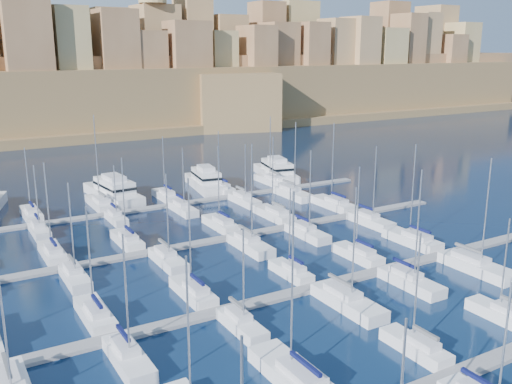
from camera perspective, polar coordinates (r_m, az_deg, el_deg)
ground at (r=79.94m, az=0.30°, el=-6.79°), size 600.00×600.00×0.00m
pontoon_near at (r=56.31m, az=19.06°, el=-17.03°), size 84.00×2.00×0.40m
pontoon_mid_near at (r=70.59m, az=5.34°, el=-9.63°), size 84.00×2.00×0.40m
pontoon_mid_far at (r=88.11m, az=-3.02°, el=-4.64°), size 84.00×2.00×0.40m
pontoon_far at (r=107.29m, az=-8.44°, el=-1.31°), size 84.00×2.00×0.40m
sailboat_2 at (r=52.45m, az=3.92°, el=-17.95°), size 3.25×10.84×17.67m
sailboat_3 at (r=58.94m, az=15.72°, el=-14.68°), size 2.31×7.70×12.39m
sailboat_4 at (r=68.30m, az=23.49°, el=-11.20°), size 2.41×8.05×11.76m
sailboat_13 at (r=65.30m, az=-15.79°, el=-11.69°), size 2.62×8.74×13.09m
sailboat_14 at (r=68.61m, az=-6.29°, el=-9.89°), size 2.61×8.71×14.68m
sailboat_15 at (r=74.16m, az=3.54°, el=-7.95°), size 2.26×7.54×11.95m
sailboat_16 at (r=81.08m, az=10.19°, el=-6.16°), size 2.55×8.49×13.42m
sailboat_17 at (r=88.80m, az=15.38°, el=-4.62°), size 2.98×9.92×15.40m
sailboat_19 at (r=56.36m, az=-12.65°, el=-15.89°), size 2.61×8.69×13.31m
sailboat_20 at (r=60.97m, az=-1.46°, el=-13.08°), size 2.28×7.59×11.65m
sailboat_21 at (r=66.57m, az=9.14°, el=-10.76°), size 3.11×10.37×14.55m
sailboat_22 at (r=73.51m, az=15.18°, el=-8.62°), size 2.74×9.15×15.22m
sailboat_23 at (r=80.96m, az=21.16°, el=-6.94°), size 3.20×10.67×15.65m
sailboat_25 at (r=85.30m, az=-19.66°, el=-5.75°), size 2.63×8.76×13.89m
sailboat_26 at (r=87.68m, az=-12.75°, el=-4.71°), size 2.66×8.85×13.48m
sailboat_27 at (r=93.25m, az=-3.54°, el=-3.22°), size 2.67×8.90×13.84m
sailboat_28 at (r=98.55m, az=1.84°, el=-2.23°), size 2.92×9.72×14.46m
sailboat_29 at (r=105.89m, az=7.75°, el=-1.17°), size 3.01×10.04×15.87m
sailboat_31 at (r=75.94m, az=-17.67°, el=-8.07°), size 2.47×8.22×13.27m
sailboat_32 at (r=78.95m, az=-8.82°, el=-6.68°), size 2.62×8.72×13.05m
sailboat_33 at (r=83.61m, az=-0.62°, el=-5.27°), size 2.90×9.68×16.00m
sailboat_34 at (r=89.22m, az=5.11°, el=-4.07°), size 2.69×8.98×14.08m
sailboat_35 at (r=96.83m, az=11.36°, el=-2.82°), size 2.76×9.21×13.65m
sailboat_37 at (r=106.25m, az=-21.54°, el=-2.03°), size 2.66×8.85×12.55m
sailboat_38 at (r=109.24m, az=-15.28°, el=-1.07°), size 3.11×10.36×17.30m
sailboat_39 at (r=112.18m, az=-9.01°, el=-0.36°), size 2.60×8.65×12.59m
sailboat_40 at (r=116.90m, az=-3.58°, el=0.38°), size 2.63×8.76×12.69m
sailboat_41 at (r=123.42m, az=1.56°, el=1.17°), size 2.98×9.92×14.87m
sailboat_43 at (r=96.54m, az=-20.86°, el=-3.57°), size 2.35×7.84×11.55m
sailboat_44 at (r=99.37m, az=-13.82°, el=-2.54°), size 2.16×7.21×10.19m
sailboat_45 at (r=102.72m, az=-7.31°, el=-1.67°), size 2.48×8.28×12.12m
sailboat_46 at (r=107.70m, az=-1.21°, el=-0.81°), size 2.64×8.81×11.77m
sailboat_47 at (r=112.47m, az=3.69°, el=-0.16°), size 3.08×10.27×15.18m
motor_yacht_b at (r=113.83m, az=-14.05°, el=0.11°), size 7.14×18.52×5.25m
motor_yacht_c at (r=119.36m, az=-5.07°, el=1.14°), size 7.11×16.32×5.25m
motor_yacht_d at (r=128.36m, az=2.04°, el=2.12°), size 8.79×17.88×5.25m
fortified_city at (r=223.13m, az=-20.81°, el=9.76°), size 460.00×108.95×59.52m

